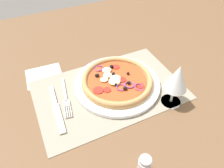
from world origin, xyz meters
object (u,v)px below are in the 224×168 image
knife (57,108)px  wine_glass (177,79)px  napkin (44,76)px  pepper_shaker (144,166)px  pizza (117,80)px  plate (117,83)px  fork (66,99)px

knife → wine_glass: bearing=73.9°
napkin → pepper_shaker: bearing=107.3°
knife → wine_glass: wine_glass is taller
wine_glass → napkin: bearing=-41.1°
pizza → pepper_shaker: 31.15cm
pizza → napkin: (22.05, -15.99, -2.55)cm
pizza → pepper_shaker: pepper_shaker is taller
plate → napkin: plate is taller
knife → napkin: 17.63cm
plate → pizza: 1.71cm
pizza → napkin: pizza is taller
plate → knife: (22.00, 1.62, -0.36)cm
pepper_shaker → pizza: bearing=-104.3°
plate → knife: 22.06cm
pizza → plate: bearing=163.0°
pizza → fork: bearing=-3.5°
napkin → fork: bearing=104.7°
knife → pepper_shaker: pepper_shaker is taller
napkin → pepper_shaker: (-14.35, 46.17, 3.07)cm
knife → plate: bearing=98.1°
plate → pepper_shaker: bearing=75.6°
plate → wine_glass: (-12.55, 14.21, 9.21)cm
fork → pepper_shaker: pepper_shaker is taller
wine_glass → knife: bearing=-20.0°
fork → knife: 4.68cm
wine_glass → napkin: (34.66, -30.22, -10.05)cm
plate → pepper_shaker: (7.76, 30.16, 2.24)cm
napkin → pepper_shaker: pepper_shaker is taller
fork → pepper_shaker: size_ratio=2.69×
pizza → wine_glass: (-12.61, 14.23, 7.50)cm
wine_glass → plate: bearing=-48.6°
pizza → pepper_shaker: size_ratio=3.67×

